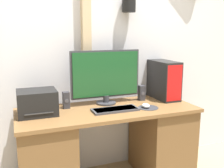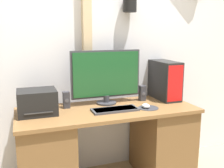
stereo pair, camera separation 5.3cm
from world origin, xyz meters
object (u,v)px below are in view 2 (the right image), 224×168
object	(u,v)px
printer	(37,102)
speaker_right	(142,93)
monitor	(106,76)
speaker_left	(66,100)
mouse	(146,106)
keyboard	(115,109)
computer_tower	(165,80)

from	to	relation	value
printer	speaker_right	xyz separation A→B (m)	(1.00, 0.10, -0.03)
monitor	speaker_right	world-z (taller)	monitor
monitor	speaker_left	size ratio (longest dim) A/B	4.48
mouse	speaker_right	size ratio (longest dim) A/B	0.58
speaker_right	speaker_left	bearing A→B (deg)	-179.26
speaker_right	keyboard	bearing A→B (deg)	-147.74
monitor	printer	size ratio (longest dim) A/B	2.13
keyboard	printer	size ratio (longest dim) A/B	1.29
computer_tower	speaker_right	size ratio (longest dim) A/B	2.62
speaker_left	keyboard	bearing A→B (deg)	-30.78
keyboard	mouse	bearing A→B (deg)	-5.77
speaker_right	monitor	bearing A→B (deg)	178.90
monitor	speaker_right	bearing A→B (deg)	-1.10
keyboard	speaker_right	distance (m)	0.44
keyboard	speaker_right	size ratio (longest dim) A/B	2.72
printer	speaker_right	bearing A→B (deg)	5.88
computer_tower	speaker_left	xyz separation A→B (m)	(-0.99, 0.00, -0.12)
computer_tower	speaker_right	world-z (taller)	computer_tower
monitor	speaker_right	size ratio (longest dim) A/B	4.48
monitor	speaker_left	distance (m)	0.42
mouse	speaker_left	bearing A→B (deg)	158.92
monitor	computer_tower	xyz separation A→B (m)	(0.61, -0.02, -0.08)
printer	speaker_left	xyz separation A→B (m)	(0.25, 0.09, -0.03)
keyboard	speaker_left	bearing A→B (deg)	149.22
mouse	computer_tower	xyz separation A→B (m)	(0.33, 0.25, 0.17)
computer_tower	speaker_left	size ratio (longest dim) A/B	2.62
monitor	printer	xyz separation A→B (m)	(-0.63, -0.11, -0.17)
mouse	computer_tower	bearing A→B (deg)	36.96
keyboard	printer	xyz separation A→B (m)	(-0.63, 0.13, 0.09)
speaker_right	computer_tower	bearing A→B (deg)	-2.81
monitor	keyboard	size ratio (longest dim) A/B	1.65
speaker_left	speaker_right	bearing A→B (deg)	0.74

